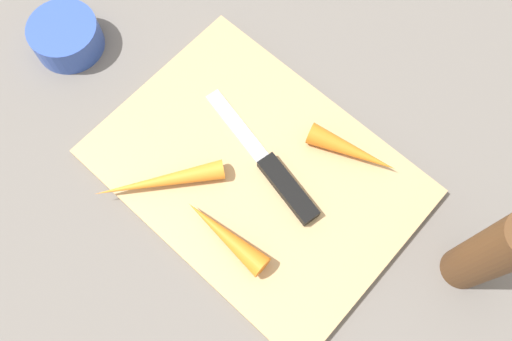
% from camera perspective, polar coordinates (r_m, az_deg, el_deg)
% --- Properties ---
extents(ground_plane, '(1.40, 1.40, 0.00)m').
position_cam_1_polar(ground_plane, '(0.62, -0.00, -0.39)').
color(ground_plane, slate).
extents(cutting_board, '(0.36, 0.26, 0.01)m').
position_cam_1_polar(cutting_board, '(0.62, -0.00, -0.20)').
color(cutting_board, tan).
rests_on(cutting_board, ground_plane).
extents(knife, '(0.20, 0.06, 0.01)m').
position_cam_1_polar(knife, '(0.60, 2.71, -1.02)').
color(knife, '#B7B7BC').
rests_on(knife, cutting_board).
extents(carrot_medium, '(0.11, 0.03, 0.03)m').
position_cam_1_polar(carrot_medium, '(0.58, -3.38, -7.00)').
color(carrot_medium, orange).
rests_on(carrot_medium, cutting_board).
extents(carrot_longest, '(0.11, 0.13, 0.02)m').
position_cam_1_polar(carrot_longest, '(0.61, -10.42, -1.18)').
color(carrot_longest, orange).
rests_on(carrot_longest, cutting_board).
extents(carrot_shortest, '(0.11, 0.06, 0.03)m').
position_cam_1_polar(carrot_shortest, '(0.62, 10.36, 2.13)').
color(carrot_shortest, orange).
rests_on(carrot_shortest, cutting_board).
extents(small_bowl, '(0.09, 0.09, 0.04)m').
position_cam_1_polar(small_bowl, '(0.73, -19.88, 13.50)').
color(small_bowl, '#3351B2').
rests_on(small_bowl, ground_plane).
extents(pepper_grinder, '(0.05, 0.05, 0.16)m').
position_cam_1_polar(pepper_grinder, '(0.56, 24.08, -8.26)').
color(pepper_grinder, brown).
rests_on(pepper_grinder, ground_plane).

